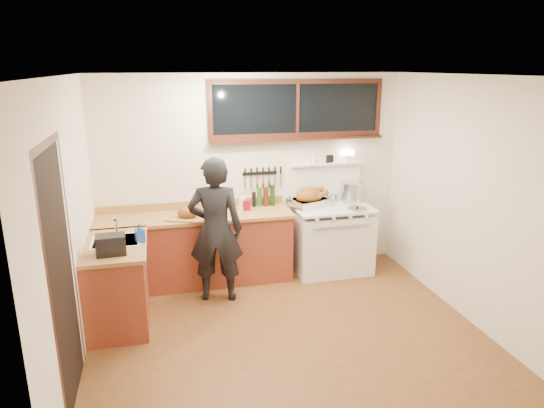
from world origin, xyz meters
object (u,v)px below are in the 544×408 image
object	(u,v)px
cutting_board	(188,214)
roast_turkey	(309,198)
vintage_stove	(331,237)
man	(216,230)

from	to	relation	value
cutting_board	roast_turkey	size ratio (longest dim) A/B	0.93
vintage_stove	man	xyz separation A→B (m)	(-1.60, -0.48, 0.39)
man	roast_turkey	distance (m)	1.44
man	roast_turkey	world-z (taller)	man
cutting_board	roast_turkey	bearing A→B (deg)	6.42
man	cutting_board	size ratio (longest dim) A/B	3.15
man	cutting_board	bearing A→B (deg)	126.59
vintage_stove	man	distance (m)	1.72
vintage_stove	man	size ratio (longest dim) A/B	0.92
vintage_stove	roast_turkey	size ratio (longest dim) A/B	2.69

